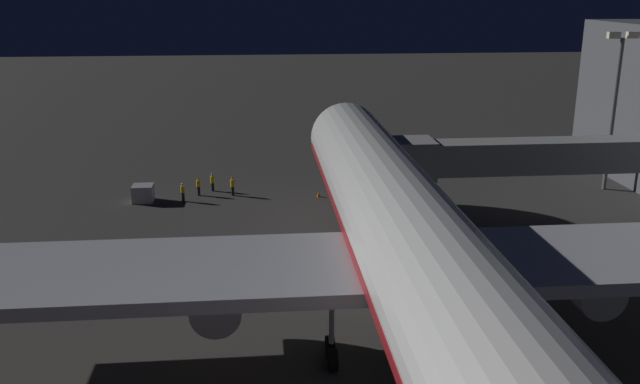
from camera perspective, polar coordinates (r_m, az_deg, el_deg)
ground_plane at (r=44.30m, az=5.18°, el=-8.14°), size 320.00×320.00×0.00m
airliner_at_gate at (r=34.44m, az=7.94°, el=-5.01°), size 50.70×60.70×18.72m
jet_bridge at (r=55.03m, az=16.59°, el=2.87°), size 23.94×3.40×7.57m
apron_floodlight_mast at (r=69.06m, az=23.62°, el=7.25°), size 2.90×0.50×14.85m
baggage_container_mid_row at (r=63.42m, az=-14.69°, el=-0.11°), size 1.84×1.73×1.53m
ground_crew_near_nose_gear at (r=62.53m, az=-11.49°, el=0.06°), size 0.40×0.40×1.75m
ground_crew_by_belt_loader at (r=63.53m, az=-7.38°, el=0.57°), size 0.40×0.40×1.83m
ground_crew_marshaller_fwd at (r=65.24m, az=-9.05°, el=0.90°), size 0.40×0.40×1.76m
ground_crew_under_port_wing at (r=64.06m, az=-10.20°, el=0.54°), size 0.40×0.40×1.75m
traffic_cone_nose_port at (r=63.38m, az=3.84°, el=-0.05°), size 0.36×0.36×0.55m
traffic_cone_nose_starboard at (r=62.85m, az=-0.13°, el=-0.16°), size 0.36×0.36×0.55m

